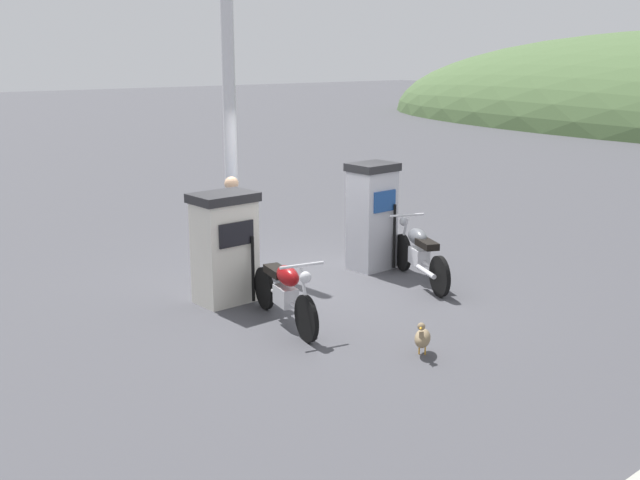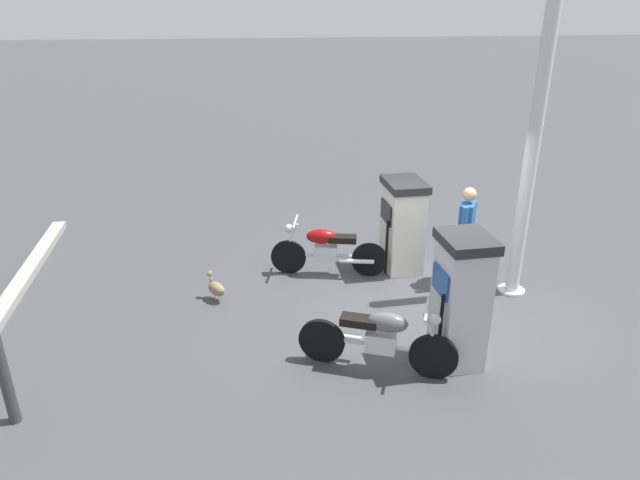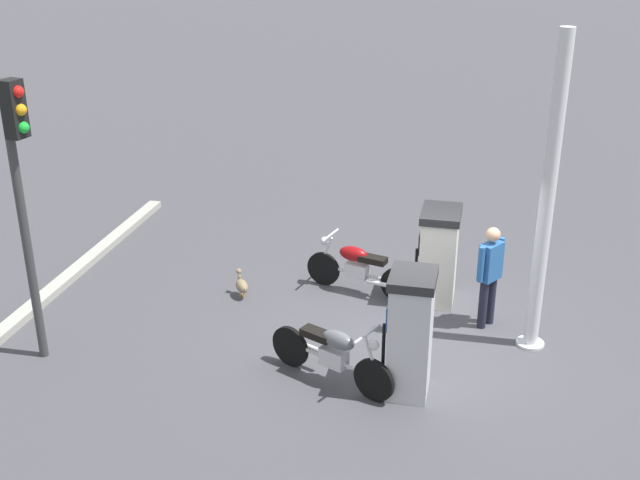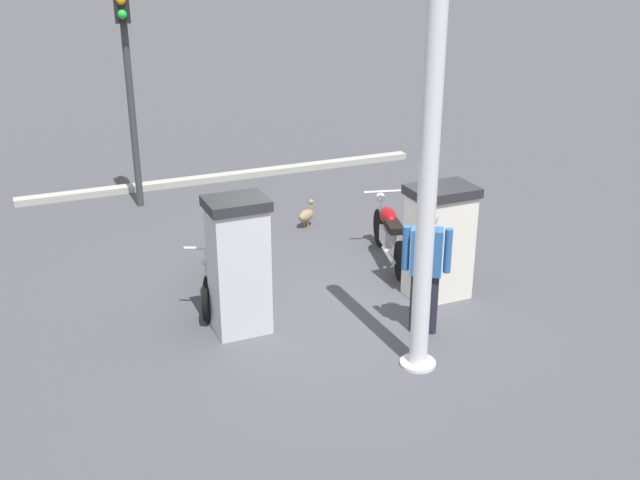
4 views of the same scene
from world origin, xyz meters
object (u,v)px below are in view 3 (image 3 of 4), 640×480
object	(u,v)px
fuel_pump_near	(439,255)
motorcycle_near_pump	(358,267)
attendant_person	(490,271)
wandering_duck	(242,285)
canopy_support_pole	(547,204)
motorcycle_far_pump	(333,353)
roadside_traffic_light	(20,176)
fuel_pump_far	(410,333)

from	to	relation	value
fuel_pump_near	motorcycle_near_pump	world-z (taller)	fuel_pump_near
attendant_person	wandering_duck	world-z (taller)	attendant_person
canopy_support_pole	motorcycle_far_pump	bearing A→B (deg)	34.46
motorcycle_far_pump	wandering_duck	bearing A→B (deg)	-44.42
wandering_duck	canopy_support_pole	size ratio (longest dim) A/B	0.10
fuel_pump_near	motorcycle_near_pump	xyz separation A→B (m)	(1.26, 0.10, -0.31)
roadside_traffic_light	canopy_support_pole	xyz separation A→B (m)	(-6.44, -2.13, -0.49)
attendant_person	canopy_support_pole	world-z (taller)	canopy_support_pole
fuel_pump_far	roadside_traffic_light	size ratio (longest dim) A/B	0.43
motorcycle_near_pump	fuel_pump_far	bearing A→B (deg)	116.14
motorcycle_near_pump	wandering_duck	distance (m)	1.87
fuel_pump_near	motorcycle_near_pump	bearing A→B (deg)	4.69
fuel_pump_far	canopy_support_pole	xyz separation A→B (m)	(-1.49, -1.63, 1.29)
wandering_duck	attendant_person	bearing A→B (deg)	-178.15
attendant_person	fuel_pump_far	bearing A→B (deg)	67.96
fuel_pump_far	roadside_traffic_light	bearing A→B (deg)	5.79
fuel_pump_far	wandering_duck	size ratio (longest dim) A/B	3.87
canopy_support_pole	fuel_pump_near	bearing A→B (deg)	-34.90
wandering_duck	canopy_support_pole	world-z (taller)	canopy_support_pole
roadside_traffic_light	canopy_support_pole	bearing A→B (deg)	-161.72
canopy_support_pole	attendant_person	bearing A→B (deg)	-31.41
motorcycle_far_pump	wandering_duck	distance (m)	2.84
motorcycle_far_pump	canopy_support_pole	bearing A→B (deg)	-145.54
fuel_pump_near	roadside_traffic_light	bearing A→B (deg)	32.59
motorcycle_near_pump	attendant_person	xyz separation A→B (m)	(-2.08, 0.53, 0.43)
fuel_pump_near	fuel_pump_far	distance (m)	2.66
fuel_pump_near	canopy_support_pole	world-z (taller)	canopy_support_pole
attendant_person	canopy_support_pole	distance (m)	1.47
fuel_pump_near	motorcycle_far_pump	world-z (taller)	fuel_pump_near
fuel_pump_far	canopy_support_pole	distance (m)	2.55
motorcycle_near_pump	attendant_person	distance (m)	2.19
fuel_pump_far	attendant_person	world-z (taller)	fuel_pump_far
wandering_duck	roadside_traffic_light	bearing A→B (deg)	50.95
motorcycle_far_pump	canopy_support_pole	xyz separation A→B (m)	(-2.47, -1.69, 1.69)
fuel_pump_near	motorcycle_far_pump	bearing A→B (deg)	70.29
fuel_pump_far	motorcycle_near_pump	distance (m)	2.88
fuel_pump_far	motorcycle_near_pump	world-z (taller)	fuel_pump_far
fuel_pump_far	attendant_person	xyz separation A→B (m)	(-0.82, -2.03, 0.04)
motorcycle_near_pump	roadside_traffic_light	distance (m)	5.27
canopy_support_pole	roadside_traffic_light	bearing A→B (deg)	18.28
fuel_pump_far	canopy_support_pole	size ratio (longest dim) A/B	0.38
motorcycle_near_pump	motorcycle_far_pump	world-z (taller)	motorcycle_far_pump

